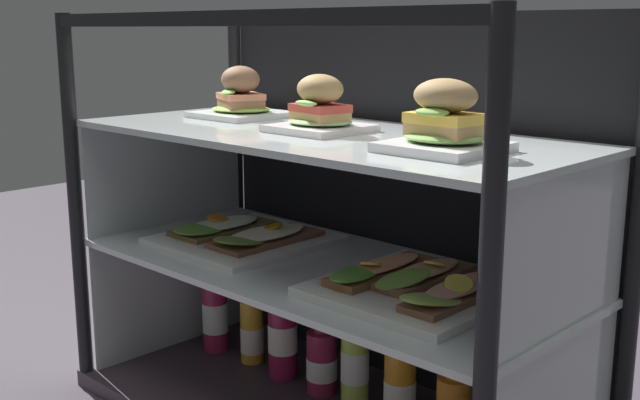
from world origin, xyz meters
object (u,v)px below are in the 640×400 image
juice_bottle_near_post (283,336)px  plated_roll_sandwich_left_of_center (444,125)px  plated_roll_sandwich_near_left_corner (241,98)px  plated_roll_sandwich_mid_left (319,110)px  open_sandwich_tray_right_of_center (419,284)px  open_sandwich_tray_far_left (242,235)px  juice_bottle_back_left (215,313)px  juice_bottle_front_second (252,331)px  juice_bottle_front_middle (322,361)px  juice_bottle_front_fourth (355,365)px  juice_bottle_back_center (400,386)px

juice_bottle_near_post → plated_roll_sandwich_left_of_center: bearing=-12.1°
plated_roll_sandwich_near_left_corner → plated_roll_sandwich_mid_left: bearing=-11.9°
plated_roll_sandwich_near_left_corner → open_sandwich_tray_right_of_center: plated_roll_sandwich_near_left_corner is taller
plated_roll_sandwich_near_left_corner → open_sandwich_tray_far_left: size_ratio=0.54×
open_sandwich_tray_far_left → juice_bottle_back_left: open_sandwich_tray_far_left is taller
open_sandwich_tray_right_of_center → juice_bottle_front_second: 0.63m
plated_roll_sandwich_left_of_center → juice_bottle_front_middle: size_ratio=0.97×
plated_roll_sandwich_mid_left → open_sandwich_tray_right_of_center: bearing=0.1°
open_sandwich_tray_far_left → juice_bottle_front_fourth: (0.31, 0.05, -0.24)m
plated_roll_sandwich_mid_left → juice_bottle_front_second: (-0.31, 0.08, -0.58)m
plated_roll_sandwich_mid_left → open_sandwich_tray_far_left: bearing=178.1°
plated_roll_sandwich_left_of_center → juice_bottle_near_post: 0.78m
plated_roll_sandwich_mid_left → juice_bottle_back_left: size_ratio=0.72×
plated_roll_sandwich_near_left_corner → juice_bottle_back_center: (0.50, -0.01, -0.56)m
juice_bottle_back_left → juice_bottle_front_fourth: size_ratio=0.97×
juice_bottle_front_middle → juice_bottle_front_fourth: juice_bottle_front_fourth is taller
plated_roll_sandwich_left_of_center → juice_bottle_front_second: plated_roll_sandwich_left_of_center is taller
plated_roll_sandwich_mid_left → plated_roll_sandwich_left_of_center: bearing=-7.3°
juice_bottle_back_left → juice_bottle_front_second: bearing=7.8°
juice_bottle_front_second → open_sandwich_tray_right_of_center: bearing=-7.6°
plated_roll_sandwich_mid_left → juice_bottle_back_center: (0.17, 0.06, -0.56)m
juice_bottle_back_center → plated_roll_sandwich_mid_left: bearing=-160.2°
open_sandwich_tray_far_left → plated_roll_sandwich_near_left_corner: bearing=137.2°
plated_roll_sandwich_near_left_corner → juice_bottle_front_middle: plated_roll_sandwich_near_left_corner is taller
open_sandwich_tray_right_of_center → juice_bottle_front_second: (-0.57, 0.08, -0.27)m
plated_roll_sandwich_left_of_center → juice_bottle_front_fourth: size_ratio=0.73×
plated_roll_sandwich_mid_left → plated_roll_sandwich_left_of_center: (0.33, -0.04, 0.00)m
plated_roll_sandwich_near_left_corner → juice_bottle_near_post: bearing=1.0°
plated_roll_sandwich_mid_left → juice_bottle_near_post: (-0.19, 0.07, -0.56)m
juice_bottle_back_left → plated_roll_sandwich_left_of_center: bearing=-7.6°
juice_bottle_front_second → juice_bottle_near_post: size_ratio=0.86×
plated_roll_sandwich_near_left_corner → open_sandwich_tray_far_left: bearing=-42.8°
plated_roll_sandwich_left_of_center → open_sandwich_tray_far_left: bearing=175.1°
open_sandwich_tray_far_left → juice_bottle_front_second: open_sandwich_tray_far_left is taller
plated_roll_sandwich_near_left_corner → juice_bottle_back_left: (-0.11, -0.01, -0.56)m
juice_bottle_back_left → juice_bottle_front_second: 0.13m
juice_bottle_front_middle → juice_bottle_near_post: bearing=-178.2°
juice_bottle_back_left → juice_bottle_front_second: (0.12, 0.02, -0.02)m
plated_roll_sandwich_near_left_corner → juice_bottle_front_second: (0.01, 0.01, -0.58)m
open_sandwich_tray_far_left → juice_bottle_near_post: (0.07, 0.06, -0.25)m
juice_bottle_front_fourth → plated_roll_sandwich_mid_left: bearing=-128.5°
open_sandwich_tray_right_of_center → juice_bottle_back_left: open_sandwich_tray_right_of_center is taller
open_sandwich_tray_far_left → juice_bottle_front_fourth: open_sandwich_tray_far_left is taller
open_sandwich_tray_far_left → juice_bottle_back_left: (-0.17, 0.05, -0.25)m
juice_bottle_back_left → juice_bottle_front_fourth: (0.48, 0.00, 0.00)m
juice_bottle_near_post → juice_bottle_back_center: juice_bottle_back_center is taller
plated_roll_sandwich_mid_left → plated_roll_sandwich_near_left_corner: bearing=168.1°
plated_roll_sandwich_mid_left → juice_bottle_front_fourth: bearing=51.5°
juice_bottle_back_center → plated_roll_sandwich_near_left_corner: bearing=179.3°
juice_bottle_back_left → juice_bottle_back_center: 0.61m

